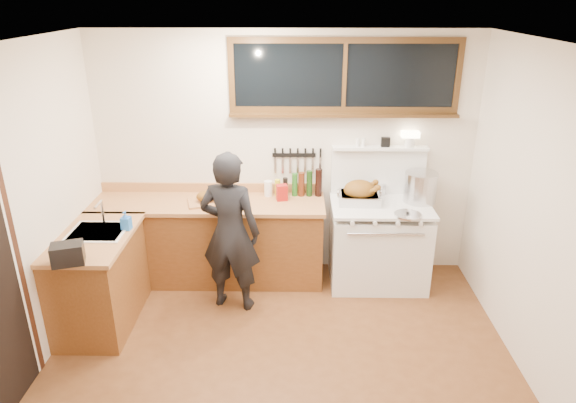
{
  "coord_description": "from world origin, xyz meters",
  "views": [
    {
      "loc": [
        0.12,
        -3.48,
        2.92
      ],
      "look_at": [
        0.05,
        0.85,
        1.15
      ],
      "focal_mm": 32.0,
      "sensor_mm": 36.0,
      "label": 1
    }
  ],
  "objects_px": {
    "vintage_stove": "(378,241)",
    "man": "(230,232)",
    "roast_turkey": "(360,193)",
    "cutting_board": "(207,198)"
  },
  "relations": [
    {
      "from": "vintage_stove",
      "to": "man",
      "type": "relative_size",
      "value": 0.99
    },
    {
      "from": "vintage_stove",
      "to": "roast_turkey",
      "type": "height_order",
      "value": "vintage_stove"
    },
    {
      "from": "vintage_stove",
      "to": "cutting_board",
      "type": "distance_m",
      "value": 1.86
    },
    {
      "from": "roast_turkey",
      "to": "cutting_board",
      "type": "bearing_deg",
      "value": -178.62
    },
    {
      "from": "man",
      "to": "cutting_board",
      "type": "xyz_separation_m",
      "value": [
        -0.29,
        0.49,
        0.15
      ]
    },
    {
      "from": "man",
      "to": "cutting_board",
      "type": "relative_size",
      "value": 3.73
    },
    {
      "from": "vintage_stove",
      "to": "cutting_board",
      "type": "xyz_separation_m",
      "value": [
        -1.8,
        -0.0,
        0.48
      ]
    },
    {
      "from": "cutting_board",
      "to": "roast_turkey",
      "type": "bearing_deg",
      "value": 1.38
    },
    {
      "from": "cutting_board",
      "to": "vintage_stove",
      "type": "bearing_deg",
      "value": 0.12
    },
    {
      "from": "roast_turkey",
      "to": "man",
      "type": "bearing_deg",
      "value": -157.7
    }
  ]
}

